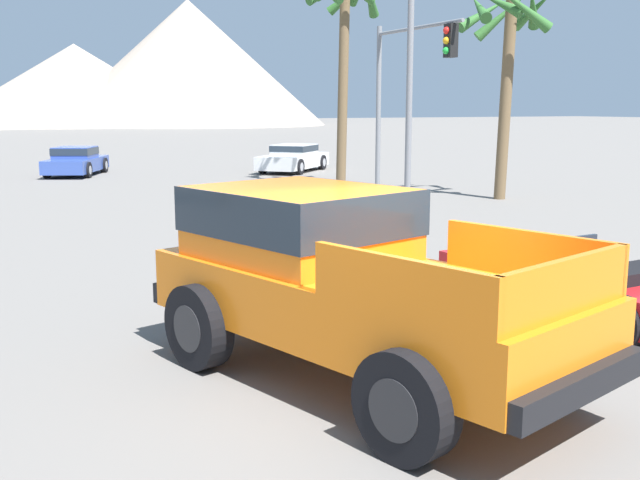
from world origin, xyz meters
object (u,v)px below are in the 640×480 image
Objects in this scene: street_lamp_post at (411,11)px; palm_tree_tall at (507,40)px; palm_tree_short at (343,27)px; traffic_light_crosswalk at (408,75)px; parked_car_blue at (76,161)px; parked_car_white at (294,158)px; orange_pickup_truck at (338,272)px; red_convertible_car at (584,286)px.

palm_tree_tall is at bearing 35.85° from street_lamp_post.
traffic_light_crosswalk is at bearing -93.62° from palm_tree_short.
parked_car_blue is 0.60× the size of palm_tree_short.
parked_car_blue is 18.59m from palm_tree_tall.
parked_car_blue is at bearing 31.92° from parked_car_white.
street_lamp_post is at bearing 36.25° from orange_pickup_truck.
street_lamp_post is at bearing -32.00° from traffic_light_crosswalk.
orange_pickup_truck is 1.22× the size of parked_car_white.
palm_tree_tall is at bearing -65.14° from palm_tree_short.
red_convertible_car is 0.95× the size of parked_car_white.
parked_car_blue is 1.01× the size of parked_car_white.
red_convertible_car is 0.95× the size of parked_car_blue.
parked_car_blue reaches higher than parked_car_white.
palm_tree_short is (8.27, -8.65, 5.08)m from parked_car_blue.
parked_car_blue reaches higher than red_convertible_car.
orange_pickup_truck is 1.02× the size of traffic_light_crosswalk.
traffic_light_crosswalk is at bearing 163.53° from palm_tree_tall.
traffic_light_crosswalk reaches higher than red_convertible_car.
red_convertible_car is 8.05m from street_lamp_post.
red_convertible_car is at bearing -8.83° from orange_pickup_truck.
palm_tree_short reaches higher than red_convertible_car.
parked_car_white is at bearing 82.51° from palm_tree_short.
palm_tree_short is at bearing 128.45° from parked_car_white.
red_convertible_car is 13.41m from traffic_light_crosswalk.
parked_car_white is 13.00m from palm_tree_tall.
parked_car_blue is 13.00m from palm_tree_short.
palm_tree_tall is (11.83, 11.79, 3.77)m from orange_pickup_truck.
palm_tree_tall is 0.85× the size of palm_tree_short.
street_lamp_post is 11.10m from palm_tree_short.
red_convertible_car is at bearing -58.57° from parked_car_blue.
parked_car_white is (5.82, 23.35, 0.20)m from red_convertible_car.
traffic_light_crosswalk is (-1.15, -11.25, 3.22)m from parked_car_white.
parked_car_blue is at bearing 103.30° from street_lamp_post.
orange_pickup_truck reaches higher than parked_car_white.
traffic_light_crosswalk reaches higher than parked_car_white.
street_lamp_post reaches higher than parked_car_blue.
parked_car_white is (9.99, 23.92, -0.52)m from orange_pickup_truck.
orange_pickup_truck is at bearing 113.27° from parked_car_white.
parked_car_white is 11.76m from traffic_light_crosswalk.
red_convertible_car is at bearing -124.30° from palm_tree_tall.
red_convertible_car is at bearing 121.95° from parked_car_white.
palm_tree_tall is at bearing 51.60° from red_convertible_car.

